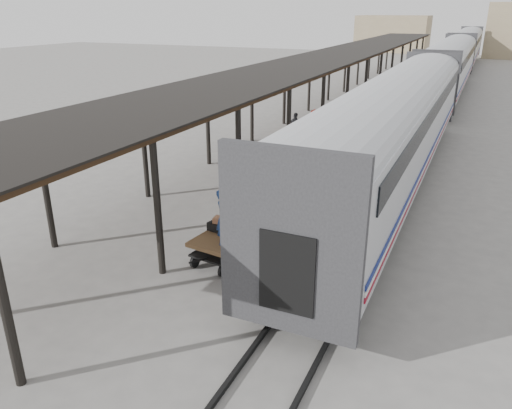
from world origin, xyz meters
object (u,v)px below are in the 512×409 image
object	(u,v)px
baggage_cart	(227,239)
luggage_tug	(317,124)
porter	(224,217)
pedestrian	(296,127)

from	to	relation	value
baggage_cart	luggage_tug	xyz separation A→B (m)	(-2.60, 16.71, -0.04)
porter	luggage_tug	bearing A→B (deg)	2.52
luggage_tug	pedestrian	size ratio (longest dim) A/B	0.93
luggage_tug	pedestrian	bearing A→B (deg)	-99.17
baggage_cart	pedestrian	xyz separation A→B (m)	(-3.08, 14.28, 0.18)
luggage_tug	porter	xyz separation A→B (m)	(2.85, -17.36, 1.05)
porter	pedestrian	size ratio (longest dim) A/B	0.97
baggage_cart	pedestrian	distance (m)	14.61
luggage_tug	porter	distance (m)	17.63
baggage_cart	porter	xyz separation A→B (m)	(0.25, -0.65, 1.02)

